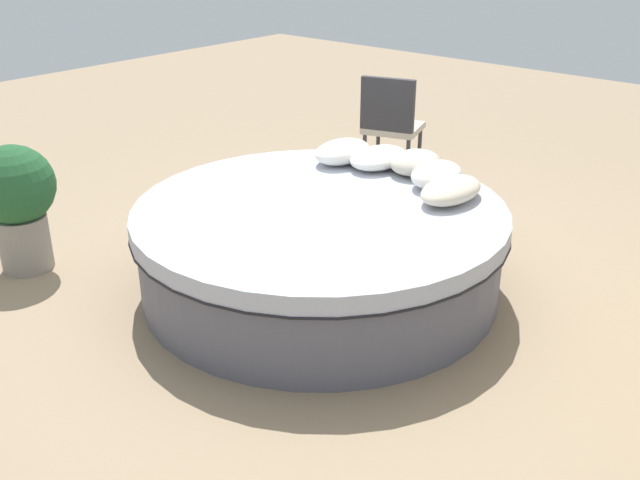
% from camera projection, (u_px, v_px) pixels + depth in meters
% --- Properties ---
extents(ground_plane, '(16.00, 16.00, 0.00)m').
position_uv_depth(ground_plane, '(320.00, 288.00, 5.07)').
color(ground_plane, '#9E8466').
extents(round_bed, '(2.50, 2.50, 0.62)m').
position_uv_depth(round_bed, '(320.00, 247.00, 4.94)').
color(round_bed, '#595966').
rests_on(round_bed, ground_plane).
extents(throw_pillow_0, '(0.55, 0.32, 0.15)m').
position_uv_depth(throw_pillow_0, '(451.00, 190.00, 4.87)').
color(throw_pillow_0, beige).
rests_on(throw_pillow_0, round_bed).
extents(throw_pillow_1, '(0.44, 0.32, 0.18)m').
position_uv_depth(throw_pillow_1, '(436.00, 175.00, 5.12)').
color(throw_pillow_1, white).
rests_on(throw_pillow_1, round_bed).
extents(throw_pillow_2, '(0.43, 0.35, 0.17)m').
position_uv_depth(throw_pillow_2, '(415.00, 162.00, 5.37)').
color(throw_pillow_2, beige).
rests_on(throw_pillow_2, round_bed).
extents(throw_pillow_3, '(0.53, 0.36, 0.15)m').
position_uv_depth(throw_pillow_3, '(379.00, 158.00, 5.51)').
color(throw_pillow_3, white).
rests_on(throw_pillow_3, round_bed).
extents(throw_pillow_4, '(0.52, 0.35, 0.17)m').
position_uv_depth(throw_pillow_4, '(343.00, 151.00, 5.61)').
color(throw_pillow_4, white).
rests_on(throw_pillow_4, round_bed).
extents(patio_chair, '(0.64, 0.65, 0.98)m').
position_uv_depth(patio_chair, '(391.00, 119.00, 7.01)').
color(patio_chair, '#333338').
rests_on(patio_chair, ground_plane).
extents(planter, '(0.57, 0.57, 0.93)m').
position_uv_depth(planter, '(17.00, 198.00, 5.14)').
color(planter, gray).
rests_on(planter, ground_plane).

